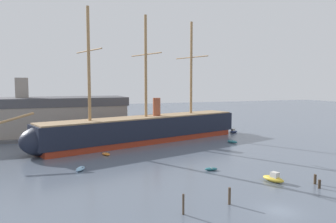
% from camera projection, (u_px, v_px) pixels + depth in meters
% --- Properties ---
extents(ground_plane, '(400.00, 400.00, 0.00)m').
position_uv_depth(ground_plane, '(280.00, 211.00, 37.70)').
color(ground_plane, slate).
extents(tall_ship, '(64.04, 23.55, 31.54)m').
position_uv_depth(tall_ship, '(146.00, 129.00, 81.76)').
color(tall_ship, maroon).
rests_on(tall_ship, ground).
extents(motorboat_foreground_right, '(2.36, 3.84, 1.50)m').
position_uv_depth(motorboat_foreground_right, '(274.00, 178.00, 49.01)').
color(motorboat_foreground_right, gold).
rests_on(motorboat_foreground_right, ground).
extents(dinghy_near_centre, '(2.35, 1.40, 0.52)m').
position_uv_depth(dinghy_near_centre, '(211.00, 169.00, 55.29)').
color(dinghy_near_centre, '#236670').
rests_on(dinghy_near_centre, ground).
extents(dinghy_mid_left, '(2.31, 2.95, 0.64)m').
position_uv_depth(dinghy_mid_left, '(80.00, 169.00, 55.24)').
color(dinghy_mid_left, '#7FB2D6').
rests_on(dinghy_mid_left, ground).
extents(dinghy_alongside_bow, '(1.92, 2.57, 0.56)m').
position_uv_depth(dinghy_alongside_bow, '(106.00, 154.00, 66.92)').
color(dinghy_alongside_bow, orange).
rests_on(dinghy_alongside_bow, ground).
extents(dinghy_alongside_stern, '(2.23, 3.12, 0.68)m').
position_uv_depth(dinghy_alongside_stern, '(232.00, 142.00, 80.83)').
color(dinghy_alongside_stern, '#236670').
rests_on(dinghy_alongside_stern, ground).
extents(dinghy_far_left, '(2.89, 2.98, 0.68)m').
position_uv_depth(dinghy_far_left, '(29.00, 145.00, 76.50)').
color(dinghy_far_left, silver).
rests_on(dinghy_far_left, ground).
extents(motorboat_far_right, '(3.23, 1.94, 1.27)m').
position_uv_depth(motorboat_far_right, '(233.00, 131.00, 97.31)').
color(motorboat_far_right, '#1E284C').
rests_on(motorboat_far_right, ground).
extents(mooring_piling_nearest, '(0.40, 0.40, 1.43)m').
position_uv_depth(mooring_piling_nearest, '(315.00, 179.00, 47.84)').
color(mooring_piling_nearest, '#423323').
rests_on(mooring_piling_nearest, ground).
extents(mooring_piling_left_pair, '(0.38, 0.38, 1.22)m').
position_uv_depth(mooring_piling_left_pair, '(319.00, 184.00, 45.90)').
color(mooring_piling_left_pair, '#382B1E').
rests_on(mooring_piling_left_pair, ground).
extents(mooring_piling_right_pair, '(0.26, 0.26, 2.37)m').
position_uv_depth(mooring_piling_right_pair, '(183.00, 204.00, 36.67)').
color(mooring_piling_right_pair, '#4C3D2D').
rests_on(mooring_piling_right_pair, ground).
extents(mooring_piling_midwater, '(0.33, 0.33, 2.11)m').
position_uv_depth(mooring_piling_midwater, '(229.00, 196.00, 39.74)').
color(mooring_piling_midwater, '#4C3D2D').
rests_on(mooring_piling_midwater, ground).
extents(dockside_warehouse_left, '(53.93, 17.96, 16.31)m').
position_uv_depth(dockside_warehouse_left, '(34.00, 117.00, 89.49)').
color(dockside_warehouse_left, '#565659').
rests_on(dockside_warehouse_left, ground).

